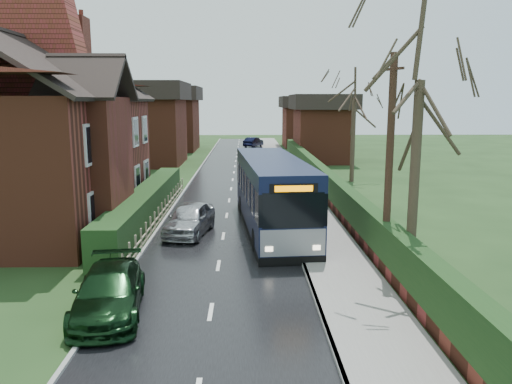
{
  "coord_description": "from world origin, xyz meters",
  "views": [
    {
      "loc": [
        1.0,
        -19.14,
        5.81
      ],
      "look_at": [
        1.45,
        2.96,
        1.8
      ],
      "focal_mm": 35.0,
      "sensor_mm": 36.0,
      "label": 1
    }
  ],
  "objects_px": {
    "car_silver": "(190,219)",
    "car_green": "(109,292)",
    "brick_house": "(40,132)",
    "telegraph_pole": "(389,165)",
    "bus": "(272,195)",
    "bus_stop_sign": "(294,190)"
  },
  "relations": [
    {
      "from": "brick_house",
      "to": "bus_stop_sign",
      "type": "distance_m",
      "value": 12.3
    },
    {
      "from": "car_silver",
      "to": "car_green",
      "type": "height_order",
      "value": "car_silver"
    },
    {
      "from": "bus",
      "to": "car_green",
      "type": "bearing_deg",
      "value": -123.41
    },
    {
      "from": "bus",
      "to": "car_silver",
      "type": "relative_size",
      "value": 2.67
    },
    {
      "from": "car_silver",
      "to": "bus_stop_sign",
      "type": "bearing_deg",
      "value": 18.79
    },
    {
      "from": "car_green",
      "to": "telegraph_pole",
      "type": "height_order",
      "value": "telegraph_pole"
    },
    {
      "from": "car_green",
      "to": "car_silver",
      "type": "bearing_deg",
      "value": 73.52
    },
    {
      "from": "brick_house",
      "to": "bus_stop_sign",
      "type": "bearing_deg",
      "value": -7.4
    },
    {
      "from": "car_silver",
      "to": "bus_stop_sign",
      "type": "distance_m",
      "value": 4.89
    },
    {
      "from": "brick_house",
      "to": "telegraph_pole",
      "type": "distance_m",
      "value": 16.34
    },
    {
      "from": "bus",
      "to": "telegraph_pole",
      "type": "height_order",
      "value": "telegraph_pole"
    },
    {
      "from": "car_silver",
      "to": "telegraph_pole",
      "type": "xyz_separation_m",
      "value": [
        7.3,
        -5.11,
        3.04
      ]
    },
    {
      "from": "brick_house",
      "to": "car_silver",
      "type": "distance_m",
      "value": 8.44
    },
    {
      "from": "car_green",
      "to": "telegraph_pole",
      "type": "xyz_separation_m",
      "value": [
        8.6,
        3.34,
        3.1
      ]
    },
    {
      "from": "car_silver",
      "to": "bus_stop_sign",
      "type": "height_order",
      "value": "bus_stop_sign"
    },
    {
      "from": "bus_stop_sign",
      "to": "car_green",
      "type": "bearing_deg",
      "value": -127.89
    },
    {
      "from": "bus",
      "to": "bus_stop_sign",
      "type": "distance_m",
      "value": 1.01
    },
    {
      "from": "brick_house",
      "to": "bus",
      "type": "height_order",
      "value": "brick_house"
    },
    {
      "from": "car_silver",
      "to": "car_green",
      "type": "relative_size",
      "value": 0.94
    },
    {
      "from": "telegraph_pole",
      "to": "car_silver",
      "type": "bearing_deg",
      "value": 122.98
    },
    {
      "from": "bus",
      "to": "bus_stop_sign",
      "type": "relative_size",
      "value": 3.98
    },
    {
      "from": "bus",
      "to": "car_silver",
      "type": "distance_m",
      "value": 3.89
    }
  ]
}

